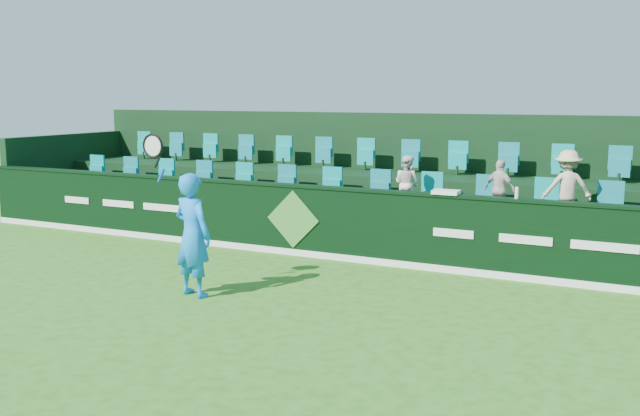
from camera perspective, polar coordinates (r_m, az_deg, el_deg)
The scene contains 13 objects.
ground at distance 10.47m, azimuth -12.52°, elevation -7.97°, with size 60.00×60.00×0.00m, color #2D6417.
sponsor_hoarding at distance 13.56m, azimuth -1.94°, elevation -0.94°, with size 16.00×0.25×1.35m.
stand_tier_front at distance 14.57m, azimuth 0.12°, elevation -1.32°, with size 16.00×2.00×0.80m, color black.
stand_tier_back at distance 16.23m, azimuth 3.11°, elevation 0.63°, with size 16.00×1.80×1.30m, color black.
stand_rear at distance 16.56m, azimuth 3.74°, elevation 2.78°, with size 16.00×4.10×2.60m.
seat_row_front at distance 14.82m, azimuth 0.81°, elevation 1.59°, with size 13.50×0.50×0.60m, color #088E8B.
seat_row_back at distance 16.39m, azimuth 3.56°, elevation 4.06°, with size 13.50×0.50×0.60m, color #088E8B.
tennis_player at distance 10.90m, azimuth -10.19°, elevation -2.06°, with size 1.25×0.58×2.53m.
spectator_left at distance 13.74m, azimuth 6.96°, elevation 1.95°, with size 0.53×0.41×1.08m, color silver.
spectator_middle at distance 13.26m, azimuth 14.20°, elevation 1.47°, with size 0.63×0.26×1.08m, color beige.
spectator_right at distance 13.05m, azimuth 19.17°, elevation 1.59°, with size 0.83×0.48×1.29m, color #CDBA90.
towel at distance 12.34m, azimuth 10.06°, elevation 1.26°, with size 0.45×0.29×0.07m, color white.
drinks_bottle at distance 12.06m, azimuth 15.47°, elevation 1.19°, with size 0.06×0.06×0.19m, color silver.
Camera 1 is at (6.38, -7.73, 3.04)m, focal length 40.00 mm.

